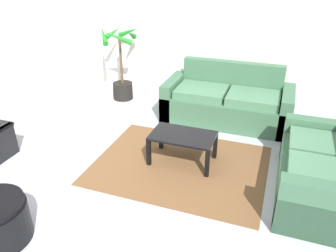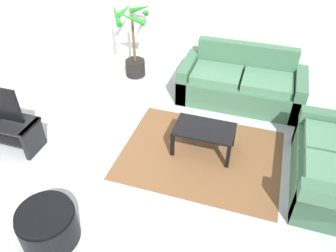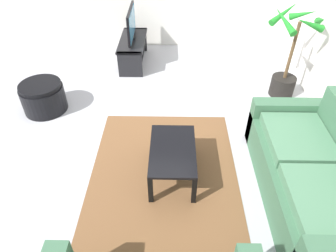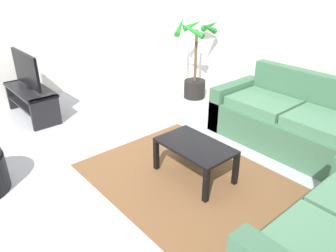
{
  "view_description": "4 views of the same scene",
  "coord_description": "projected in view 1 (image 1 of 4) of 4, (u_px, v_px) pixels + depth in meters",
  "views": [
    {
      "loc": [
        1.66,
        -2.74,
        2.44
      ],
      "look_at": [
        0.38,
        0.85,
        0.48
      ],
      "focal_mm": 35.45,
      "sensor_mm": 36.0,
      "label": 1
    },
    {
      "loc": [
        1.19,
        -2.69,
        3.24
      ],
      "look_at": [
        0.15,
        0.57,
        0.53
      ],
      "focal_mm": 35.67,
      "sensor_mm": 36.0,
      "label": 2
    },
    {
      "loc": [
        2.97,
        0.82,
        2.68
      ],
      "look_at": [
        0.26,
        0.77,
        0.46
      ],
      "focal_mm": 32.34,
      "sensor_mm": 36.0,
      "label": 3
    },
    {
      "loc": [
        2.71,
        -1.37,
        2.12
      ],
      "look_at": [
        0.29,
        0.71,
        0.55
      ],
      "focal_mm": 35.16,
      "sensor_mm": 36.0,
      "label": 4
    }
  ],
  "objects": [
    {
      "name": "couch_loveseat",
      "position": [
        325.0,
        173.0,
        3.67
      ],
      "size": [
        0.9,
        1.59,
        0.9
      ],
      "color": "#3F6B4C",
      "rests_on": "ground"
    },
    {
      "name": "potted_palm",
      "position": [
        121.0,
        71.0,
        6.13
      ],
      "size": [
        0.77,
        0.77,
        1.37
      ],
      "color": "black",
      "rests_on": "ground"
    },
    {
      "name": "wall_back",
      "position": [
        189.0,
        26.0,
        5.8
      ],
      "size": [
        6.0,
        0.06,
        2.7
      ],
      "primitive_type": "cube",
      "color": "silver",
      "rests_on": "ground"
    },
    {
      "name": "ground_plane",
      "position": [
        114.0,
        188.0,
        3.91
      ],
      "size": [
        6.6,
        6.6,
        0.0
      ],
      "primitive_type": "plane",
      "color": "#B2B2B7"
    },
    {
      "name": "coffee_table",
      "position": [
        183.0,
        139.0,
        4.27
      ],
      "size": [
        0.82,
        0.5,
        0.4
      ],
      "color": "black",
      "rests_on": "ground"
    },
    {
      "name": "couch_main",
      "position": [
        227.0,
        103.0,
        5.42
      ],
      "size": [
        2.02,
        0.9,
        0.9
      ],
      "color": "#3F6B4C",
      "rests_on": "ground"
    },
    {
      "name": "area_rug",
      "position": [
        180.0,
        165.0,
        4.34
      ],
      "size": [
        2.2,
        1.7,
        0.01
      ],
      "primitive_type": "cube",
      "color": "brown",
      "rests_on": "ground"
    }
  ]
}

